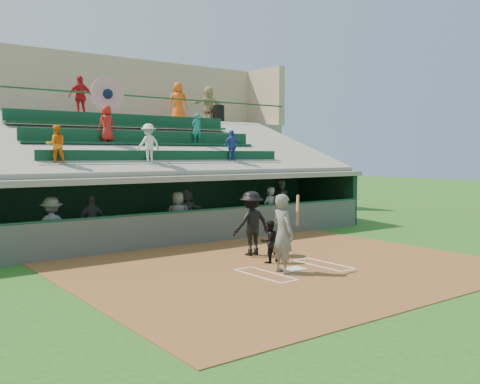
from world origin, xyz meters
TOP-DOWN VIEW (x-y plane):
  - ground at (0.00, 0.00)m, footprint 100.00×100.00m
  - dirt_slab at (0.00, 0.50)m, footprint 11.00×9.00m
  - home_plate at (0.00, 0.00)m, footprint 0.43×0.43m
  - batters_box_chalk at (0.00, 0.00)m, footprint 2.65×1.85m
  - dugout_floor at (0.00, 6.75)m, footprint 16.00×3.50m
  - concourse_slab at (0.00, 13.50)m, footprint 20.00×3.00m
  - grandstand at (-0.01, 10.51)m, footprint 20.40×10.40m
  - batter_at_plate at (-0.55, -0.12)m, footprint 0.90×0.80m
  - catcher at (-0.00, 1.06)m, footprint 0.59×0.47m
  - home_umpire at (0.31, 2.26)m, footprint 1.25×0.76m
  - dugout_bench at (-0.07, 7.87)m, footprint 16.19×1.19m
  - dugout_player_a at (-4.51, 5.54)m, footprint 1.20×0.82m
  - dugout_player_b at (-2.84, 6.71)m, footprint 1.00×0.54m
  - dugout_player_c at (-0.17, 5.72)m, footprint 0.98×0.86m
  - dugout_player_d at (0.80, 6.80)m, footprint 1.60×0.54m
  - dugout_player_e at (3.63, 5.39)m, footprint 0.69×0.51m
  - dugout_player_f at (5.34, 6.75)m, footprint 0.96×0.76m
  - trash_bin at (6.16, 12.48)m, footprint 0.59×0.59m
  - concourse_staff_a at (-0.78, 13.07)m, footprint 1.09×0.47m
  - concourse_staff_b at (4.09, 12.96)m, footprint 1.12×0.96m
  - concourse_staff_c at (5.87, 12.99)m, footprint 1.74×0.58m

SIDE VIEW (x-z plane):
  - ground at x=0.00m, z-range 0.00..0.00m
  - dirt_slab at x=0.00m, z-range 0.00..0.02m
  - dugout_floor at x=0.00m, z-range 0.00..0.04m
  - batters_box_chalk at x=0.00m, z-range 0.02..0.03m
  - home_plate at x=0.00m, z-range 0.02..0.05m
  - dugout_bench at x=-0.07m, z-range 0.04..0.53m
  - catcher at x=0.00m, z-range 0.02..1.19m
  - dugout_player_b at x=-2.84m, z-range 0.04..1.67m
  - dugout_player_c at x=-0.17m, z-range 0.04..1.73m
  - dugout_player_d at x=0.80m, z-range 0.04..1.75m
  - dugout_player_a at x=-4.51m, z-range 0.04..1.76m
  - dugout_player_e at x=3.63m, z-range 0.04..1.77m
  - home_umpire at x=0.31m, z-range 0.02..1.91m
  - dugout_player_f at x=5.34m, z-range 0.04..1.96m
  - batter_at_plate at x=-0.55m, z-range 0.02..2.01m
  - grandstand at x=-0.01m, z-range -1.64..6.16m
  - concourse_slab at x=0.00m, z-range 0.00..4.60m
  - trash_bin at x=6.16m, z-range 4.60..5.49m
  - concourse_staff_a at x=-0.78m, z-range 4.60..6.45m
  - concourse_staff_c at x=5.87m, z-range 4.60..6.47m
  - concourse_staff_b at x=4.09m, z-range 4.60..6.54m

